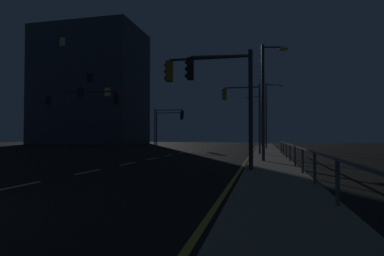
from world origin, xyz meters
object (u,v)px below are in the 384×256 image
at_px(street_lamp_across_street, 267,91).
at_px(traffic_light_mid_right, 168,122).
at_px(traffic_light_far_center, 222,86).
at_px(traffic_light_far_left, 88,108).
at_px(traffic_light_far_right, 244,105).
at_px(building_distant, 91,87).
at_px(street_lamp_median, 269,109).
at_px(traffic_light_near_left, 211,86).
at_px(street_lamp_far_end, 259,115).
at_px(traffic_light_overhead_east, 168,120).

bearing_deg(street_lamp_across_street, traffic_light_mid_right, 119.92).
distance_m(traffic_light_far_center, traffic_light_far_left, 13.60).
height_order(traffic_light_mid_right, traffic_light_far_center, traffic_light_far_center).
relative_size(traffic_light_far_right, building_distant, 0.25).
distance_m(traffic_light_mid_right, street_lamp_median, 14.22).
relative_size(traffic_light_near_left, street_lamp_across_street, 0.77).
bearing_deg(building_distant, street_lamp_far_end, -14.98).
bearing_deg(traffic_light_far_left, street_lamp_across_street, -10.89).
xyz_separation_m(traffic_light_far_center, traffic_light_far_left, (-11.18, 7.75, -0.02)).
bearing_deg(traffic_light_far_right, street_lamp_median, 79.66).
distance_m(street_lamp_far_end, building_distant, 34.52).
distance_m(traffic_light_overhead_east, street_lamp_far_end, 13.64).
bearing_deg(street_lamp_median, traffic_light_far_left, -129.44).
bearing_deg(street_lamp_far_end, traffic_light_mid_right, -158.35).
distance_m(traffic_light_far_right, traffic_light_overhead_east, 18.29).
xyz_separation_m(street_lamp_across_street, building_distant, (-33.52, 36.59, 7.10)).
bearing_deg(building_distant, street_lamp_across_street, -47.50).
distance_m(traffic_light_far_left, street_lamp_far_end, 28.17).
bearing_deg(traffic_light_far_right, street_lamp_across_street, -75.64).
distance_m(traffic_light_far_right, traffic_light_mid_right, 19.67).
bearing_deg(traffic_light_overhead_east, traffic_light_far_left, -90.94).
xyz_separation_m(traffic_light_mid_right, street_lamp_median, (13.64, -3.85, 1.14)).
bearing_deg(traffic_light_far_left, traffic_light_overhead_east, 89.06).
bearing_deg(street_lamp_median, street_lamp_across_street, -91.36).
relative_size(traffic_light_far_right, street_lamp_across_street, 0.83).
height_order(traffic_light_far_left, building_distant, building_distant).
bearing_deg(traffic_light_mid_right, traffic_light_overhead_east, -76.75).
bearing_deg(traffic_light_far_center, traffic_light_far_left, 145.27).
bearing_deg(street_lamp_far_end, traffic_light_overhead_east, -152.10).
height_order(traffic_light_far_center, building_distant, building_distant).
height_order(traffic_light_mid_right, street_lamp_median, street_lamp_median).
height_order(street_lamp_median, street_lamp_far_end, street_lamp_median).
height_order(street_lamp_median, building_distant, building_distant).
distance_m(traffic_light_mid_right, street_lamp_far_end, 13.36).
relative_size(traffic_light_overhead_east, street_lamp_across_street, 0.79).
xyz_separation_m(traffic_light_far_left, street_lamp_across_street, (13.16, -2.53, 0.52)).
bearing_deg(traffic_light_near_left, traffic_light_far_right, 86.45).
distance_m(street_lamp_median, building_distant, 38.79).
bearing_deg(street_lamp_median, street_lamp_far_end, 98.19).
height_order(traffic_light_far_left, street_lamp_median, street_lamp_median).
bearing_deg(traffic_light_far_right, traffic_light_far_left, -159.00).
relative_size(traffic_light_overhead_east, traffic_light_far_left, 1.03).
relative_size(traffic_light_overhead_east, street_lamp_far_end, 0.72).
distance_m(street_lamp_far_end, street_lamp_across_street, 27.85).
distance_m(traffic_light_far_right, building_distant, 44.07).
relative_size(traffic_light_overhead_east, street_lamp_median, 0.70).
bearing_deg(street_lamp_median, traffic_light_far_center, -95.71).
bearing_deg(street_lamp_across_street, traffic_light_far_left, 169.11).
height_order(traffic_light_near_left, street_lamp_median, street_lamp_median).
bearing_deg(traffic_light_near_left, street_lamp_median, 82.97).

